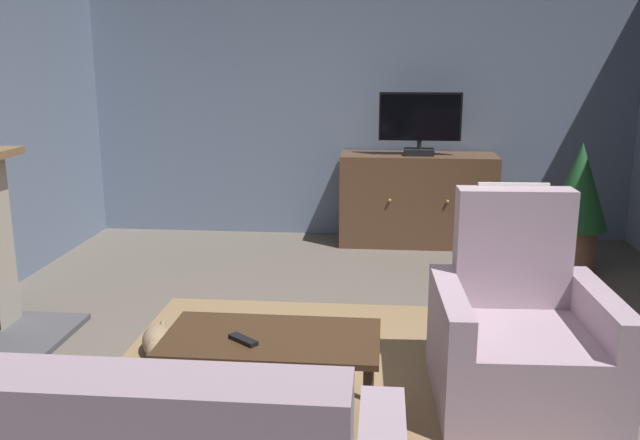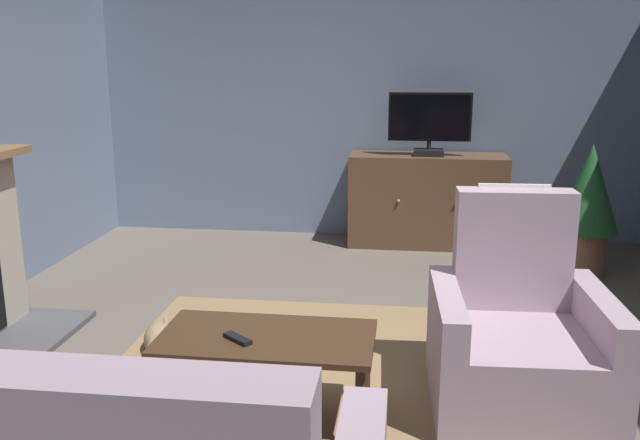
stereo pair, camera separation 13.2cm
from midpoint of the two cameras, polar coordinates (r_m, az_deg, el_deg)
ground_plane at (r=4.10m, az=2.11°, el=-12.91°), size 5.99×7.01×0.04m
wall_back at (r=6.94m, az=4.64°, el=9.17°), size 5.99×0.10×2.56m
rug_central at (r=4.23m, az=1.73°, el=-11.68°), size 2.55×1.94×0.01m
tv_cabinet at (r=6.72m, az=9.43°, el=1.45°), size 1.49×0.55×0.88m
television at (r=6.55m, az=9.71°, el=8.05°), size 0.77×0.20×0.59m
coffee_table at (r=3.44m, az=-3.36°, el=-10.37°), size 1.07×0.57×0.46m
tv_remote at (r=3.37m, az=-5.76°, el=-9.84°), size 0.16×0.15×0.02m
armchair_in_far_corner at (r=3.81m, az=17.15°, el=-9.72°), size 0.93×0.92×1.12m
potted_plant_small_fern_corner at (r=6.10m, az=22.05°, el=1.43°), size 0.50×0.50×1.11m
cat at (r=4.39m, az=-12.47°, el=-9.75°), size 0.28×0.65×0.20m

